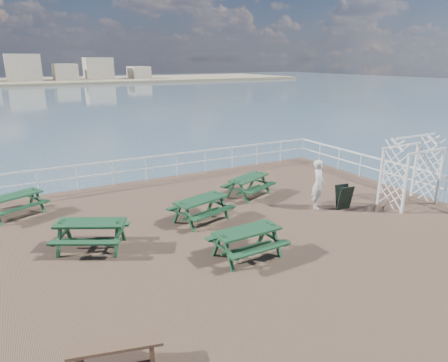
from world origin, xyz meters
TOP-DOWN VIEW (x-y plane):
  - ground at (0.00, 0.00)m, footprint 18.00×14.00m
  - sea_backdrop at (12.54, 134.07)m, footprint 300.00×300.00m
  - railing at (-0.07, 2.57)m, footprint 17.77×13.76m
  - picnic_table_a at (-5.29, 4.97)m, footprint 2.19×2.01m
  - picnic_table_b at (0.14, 1.47)m, footprint 2.17×1.92m
  - picnic_table_c at (2.89, 2.89)m, footprint 2.23×2.04m
  - picnic_table_d at (-3.49, 1.13)m, footprint 2.40×2.25m
  - picnic_table_e at (0.14, -1.41)m, footprint 1.89×1.54m
  - flat_bench_near at (-4.04, -3.81)m, footprint 1.67×0.78m
  - trellis_arbor at (7.60, -0.77)m, footprint 2.10×1.13m
  - sandwich_board at (5.10, -0.02)m, footprint 0.61×0.49m
  - person at (4.38, 0.56)m, footprint 0.77×0.76m

SIDE VIEW (x-z plane):
  - sea_backdrop at x=12.54m, z-range -5.11..4.09m
  - ground at x=0.00m, z-range -0.30..0.00m
  - flat_bench_near at x=-4.04m, z-range 0.12..0.58m
  - sandwich_board at x=5.10m, z-range -0.01..0.89m
  - picnic_table_a at x=-5.29m, z-range 0.12..0.98m
  - picnic_table_c at x=2.89m, z-range 0.12..1.00m
  - picnic_table_b at x=0.14m, z-range 0.12..1.02m
  - picnic_table_e at x=0.14m, z-range 0.13..1.02m
  - picnic_table_d at x=-3.49m, z-range 0.13..1.06m
  - railing at x=-0.07m, z-range 0.32..1.42m
  - person at x=4.38m, z-range 0.00..1.79m
  - trellis_arbor at x=7.60m, z-range -0.15..2.45m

